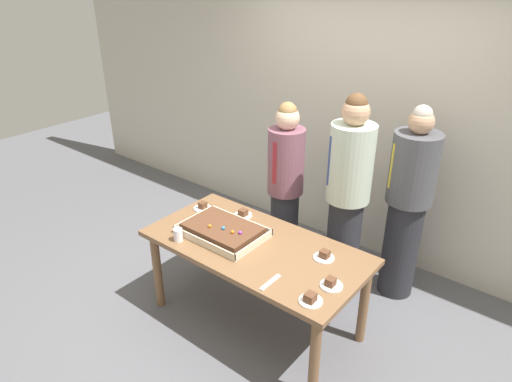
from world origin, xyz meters
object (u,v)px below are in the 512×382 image
Objects in this scene: plated_slice_far_right at (331,284)px; plated_slice_center_front at (324,256)px; plated_slice_near_left at (243,214)px; drink_cup_nearest at (178,235)px; sheet_cake at (223,230)px; person_striped_tie_right at (347,199)px; party_table at (255,255)px; plated_slice_far_left at (203,207)px; person_serving_front at (285,189)px; plated_slice_near_right at (310,299)px; cake_server_utensil at (270,282)px; person_green_shirt_behind at (408,204)px.

plated_slice_center_front is (-0.20, 0.25, 0.00)m from plated_slice_far_right.
plated_slice_near_left is 1.50× the size of drink_cup_nearest.
plated_slice_far_right is (0.97, -0.03, -0.02)m from sheet_cake.
plated_slice_far_right is 0.08× the size of person_striped_tie_right.
party_table is at bearing 33.29° from drink_cup_nearest.
plated_slice_far_right is at bearing -51.01° from plated_slice_center_front.
plated_slice_far_left is 1.50× the size of drink_cup_nearest.
drink_cup_nearest is at bearing -127.12° from sheet_cake.
plated_slice_center_front is at bearing 0.65° from plated_slice_far_left.
drink_cup_nearest reaches higher than party_table.
sheet_cake is 0.36× the size of person_striped_tie_right.
plated_slice_near_left reaches higher than party_table.
person_striped_tie_right reaches higher than plated_slice_far_right.
plated_slice_center_front is at bearing 55.69° from person_serving_front.
plated_slice_near_left is (-0.35, 0.27, 0.11)m from party_table.
plated_slice_near_right reaches higher than plated_slice_center_front.
plated_slice_far_right is (0.02, 0.21, -0.00)m from plated_slice_near_right.
plated_slice_near_right reaches higher than cake_server_utensil.
plated_slice_far_right is at bearing 84.57° from plated_slice_near_right.
cake_server_utensil is 0.12× the size of person_serving_front.
plated_slice_near_right is at bearing 1.27° from drink_cup_nearest.
person_green_shirt_behind is 0.50m from person_striped_tie_right.
drink_cup_nearest reaches higher than plated_slice_near_right.
person_green_shirt_behind reaches higher than plated_slice_near_left.
person_striped_tie_right reaches higher than person_serving_front.
plated_slice_center_front is at bearing 74.41° from cake_server_utensil.
plated_slice_far_left is (-0.35, -0.12, -0.00)m from plated_slice_near_left.
person_striped_tie_right reaches higher than plated_slice_far_left.
party_table is at bearing 156.41° from plated_slice_near_right.
plated_slice_near_right is at bearing -29.02° from plated_slice_near_left.
party_table is 11.15× the size of plated_slice_center_front.
plated_slice_near_left is at bearing 76.71° from drink_cup_nearest.
person_green_shirt_behind is at bearing 76.53° from plated_slice_center_front.
plated_slice_near_right is 1.00× the size of plated_slice_far_right.
plated_slice_near_right is at bearing -23.59° from party_table.
sheet_cake is at bearing 0.02° from person_striped_tie_right.
person_striped_tie_right is at bearing 65.77° from party_table.
party_table is 0.31m from sheet_cake.
drink_cup_nearest is 0.85m from cake_server_utensil.
sheet_cake is 0.46m from plated_slice_far_left.
drink_cup_nearest is at bearing -153.65° from plated_slice_center_front.
plated_slice_center_front is at bearing 27.74° from person_green_shirt_behind.
plated_slice_near_left is 0.08× the size of person_striped_tie_right.
plated_slice_far_right reaches higher than cake_server_utensil.
person_green_shirt_behind reaches higher than plated_slice_far_left.
plated_slice_far_left is 0.73m from person_serving_front.
sheet_cake is at bearing -25.87° from plated_slice_far_left.
person_green_shirt_behind is at bearing 113.62° from person_serving_front.
plated_slice_near_right is at bearing -18.04° from plated_slice_far_left.
person_serving_front is (0.24, 1.04, 0.06)m from drink_cup_nearest.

